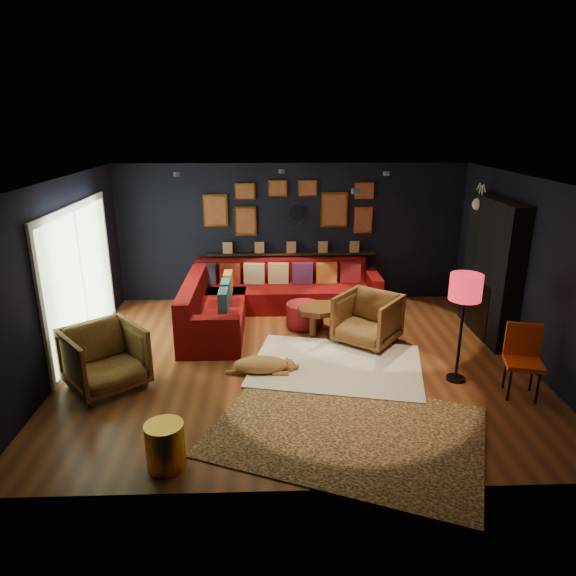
{
  "coord_description": "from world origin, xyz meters",
  "views": [
    {
      "loc": [
        -0.4,
        -6.76,
        3.35
      ],
      "look_at": [
        -0.15,
        0.3,
        1.02
      ],
      "focal_mm": 32.0,
      "sensor_mm": 36.0,
      "label": 1
    }
  ],
  "objects_px": {
    "armchair_left": "(104,355)",
    "gold_stool": "(165,446)",
    "floor_lamp": "(465,293)",
    "dog": "(261,362)",
    "sectional": "(259,299)",
    "armchair_right": "(368,317)",
    "orange_chair": "(523,354)",
    "coffee_table": "(322,312)",
    "pouf": "(304,314)"
  },
  "relations": [
    {
      "from": "armchair_left",
      "to": "gold_stool",
      "type": "height_order",
      "value": "armchair_left"
    },
    {
      "from": "gold_stool",
      "to": "floor_lamp",
      "type": "bearing_deg",
      "value": 25.58
    },
    {
      "from": "gold_stool",
      "to": "dog",
      "type": "bearing_deg",
      "value": 64.9
    },
    {
      "from": "sectional",
      "to": "armchair_left",
      "type": "distance_m",
      "value": 3.16
    },
    {
      "from": "armchair_right",
      "to": "floor_lamp",
      "type": "bearing_deg",
      "value": -13.7
    },
    {
      "from": "orange_chair",
      "to": "floor_lamp",
      "type": "distance_m",
      "value": 1.04
    },
    {
      "from": "armchair_right",
      "to": "floor_lamp",
      "type": "relative_size",
      "value": 0.59
    },
    {
      "from": "coffee_table",
      "to": "gold_stool",
      "type": "bearing_deg",
      "value": -119.57
    },
    {
      "from": "coffee_table",
      "to": "pouf",
      "type": "xyz_separation_m",
      "value": [
        -0.28,
        0.28,
        -0.16
      ]
    },
    {
      "from": "sectional",
      "to": "armchair_right",
      "type": "relative_size",
      "value": 3.89
    },
    {
      "from": "pouf",
      "to": "gold_stool",
      "type": "distance_m",
      "value": 3.98
    },
    {
      "from": "armchair_left",
      "to": "gold_stool",
      "type": "bearing_deg",
      "value": -96.83
    },
    {
      "from": "gold_stool",
      "to": "floor_lamp",
      "type": "relative_size",
      "value": 0.33
    },
    {
      "from": "dog",
      "to": "gold_stool",
      "type": "bearing_deg",
      "value": -113.9
    },
    {
      "from": "floor_lamp",
      "to": "dog",
      "type": "xyz_separation_m",
      "value": [
        -2.63,
        0.27,
        -1.07
      ]
    },
    {
      "from": "coffee_table",
      "to": "floor_lamp",
      "type": "distance_m",
      "value": 2.49
    },
    {
      "from": "pouf",
      "to": "orange_chair",
      "type": "xyz_separation_m",
      "value": [
        2.62,
        -2.3,
        0.32
      ]
    },
    {
      "from": "gold_stool",
      "to": "orange_chair",
      "type": "xyz_separation_m",
      "value": [
        4.24,
        1.34,
        0.3
      ]
    },
    {
      "from": "sectional",
      "to": "dog",
      "type": "relative_size",
      "value": 3.32
    },
    {
      "from": "sectional",
      "to": "gold_stool",
      "type": "relative_size",
      "value": 6.94
    },
    {
      "from": "coffee_table",
      "to": "pouf",
      "type": "bearing_deg",
      "value": 134.8
    },
    {
      "from": "floor_lamp",
      "to": "gold_stool",
      "type": "bearing_deg",
      "value": -154.42
    },
    {
      "from": "pouf",
      "to": "orange_chair",
      "type": "bearing_deg",
      "value": -41.33
    },
    {
      "from": "gold_stool",
      "to": "dog",
      "type": "relative_size",
      "value": 0.48
    },
    {
      "from": "gold_stool",
      "to": "pouf",
      "type": "bearing_deg",
      "value": 65.96
    },
    {
      "from": "orange_chair",
      "to": "sectional",
      "type": "bearing_deg",
      "value": 154.67
    },
    {
      "from": "armchair_right",
      "to": "dog",
      "type": "height_order",
      "value": "armchair_right"
    },
    {
      "from": "pouf",
      "to": "floor_lamp",
      "type": "relative_size",
      "value": 0.39
    },
    {
      "from": "gold_stool",
      "to": "sectional",
      "type": "bearing_deg",
      "value": 78.38
    },
    {
      "from": "gold_stool",
      "to": "dog",
      "type": "xyz_separation_m",
      "value": [
        0.93,
        1.98,
        -0.07
      ]
    },
    {
      "from": "armchair_right",
      "to": "orange_chair",
      "type": "height_order",
      "value": "orange_chair"
    },
    {
      "from": "armchair_left",
      "to": "armchair_right",
      "type": "relative_size",
      "value": 1.05
    },
    {
      "from": "pouf",
      "to": "dog",
      "type": "bearing_deg",
      "value": -112.76
    },
    {
      "from": "orange_chair",
      "to": "dog",
      "type": "bearing_deg",
      "value": -176.44
    },
    {
      "from": "pouf",
      "to": "armchair_right",
      "type": "relative_size",
      "value": 0.67
    },
    {
      "from": "gold_stool",
      "to": "floor_lamp",
      "type": "height_order",
      "value": "floor_lamp"
    },
    {
      "from": "sectional",
      "to": "coffee_table",
      "type": "relative_size",
      "value": 3.26
    },
    {
      "from": "orange_chair",
      "to": "gold_stool",
      "type": "bearing_deg",
      "value": -148.0
    },
    {
      "from": "pouf",
      "to": "dog",
      "type": "xyz_separation_m",
      "value": [
        -0.7,
        -1.66,
        -0.05
      ]
    },
    {
      "from": "sectional",
      "to": "armchair_right",
      "type": "height_order",
      "value": "armchair_right"
    },
    {
      "from": "sectional",
      "to": "gold_stool",
      "type": "xyz_separation_m",
      "value": [
        -0.86,
        -4.16,
        -0.08
      ]
    },
    {
      "from": "pouf",
      "to": "floor_lamp",
      "type": "xyz_separation_m",
      "value": [
        1.94,
        -1.94,
        1.02
      ]
    },
    {
      "from": "coffee_table",
      "to": "dog",
      "type": "relative_size",
      "value": 1.02
    },
    {
      "from": "floor_lamp",
      "to": "sectional",
      "type": "bearing_deg",
      "value": 137.75
    },
    {
      "from": "orange_chair",
      "to": "dog",
      "type": "height_order",
      "value": "orange_chair"
    },
    {
      "from": "armchair_right",
      "to": "floor_lamp",
      "type": "distance_m",
      "value": 1.78
    },
    {
      "from": "armchair_left",
      "to": "floor_lamp",
      "type": "relative_size",
      "value": 0.62
    },
    {
      "from": "floor_lamp",
      "to": "pouf",
      "type": "bearing_deg",
      "value": 134.99
    },
    {
      "from": "sectional",
      "to": "orange_chair",
      "type": "bearing_deg",
      "value": -39.81
    },
    {
      "from": "coffee_table",
      "to": "orange_chair",
      "type": "bearing_deg",
      "value": -40.83
    }
  ]
}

